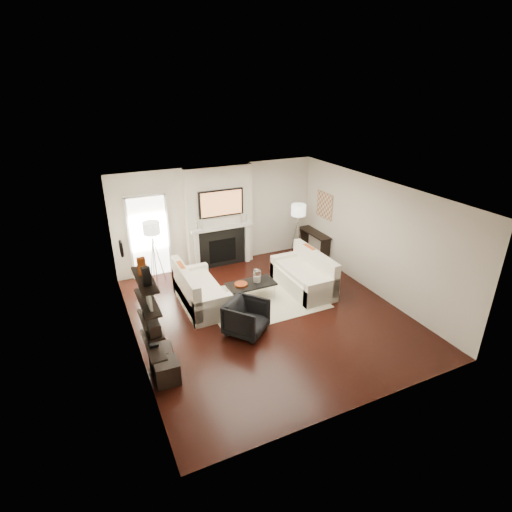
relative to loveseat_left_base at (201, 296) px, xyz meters
name	(u,v)px	position (x,y,z in m)	size (l,w,h in m)	color
room_envelope	(268,258)	(1.17, -1.01, 1.14)	(6.00, 6.00, 6.00)	black
chimney_breast	(220,217)	(1.17, 1.86, 1.14)	(1.80, 0.25, 2.70)	silver
fireplace_surround	(222,248)	(1.17, 1.73, 0.31)	(1.30, 0.02, 1.04)	black
firebox	(223,250)	(1.17, 1.72, 0.24)	(0.75, 0.02, 0.65)	black
mantel_pilaster_l	(197,252)	(0.45, 1.70, 0.34)	(0.12, 0.08, 1.10)	white
mantel_pilaster_r	(247,243)	(1.89, 1.70, 0.34)	(0.12, 0.08, 1.10)	white
mantel_shelf	(222,228)	(1.17, 1.68, 0.91)	(1.70, 0.18, 0.07)	white
tv_body	(221,203)	(1.17, 1.70, 1.57)	(1.20, 0.06, 0.70)	black
tv_screen	(222,203)	(1.17, 1.67, 1.57)	(1.10, 0.01, 0.62)	#BF723F
candlestick_l_tall	(202,224)	(0.62, 1.69, 1.09)	(0.04, 0.04, 0.30)	silver
candlestick_l_short	(197,226)	(0.49, 1.69, 1.06)	(0.04, 0.04, 0.24)	silver
candlestick_r_tall	(241,218)	(1.72, 1.69, 1.09)	(0.04, 0.04, 0.30)	silver
candlestick_r_short	(246,218)	(1.85, 1.69, 1.06)	(0.04, 0.04, 0.24)	silver
hallway_panel	(149,237)	(-0.68, 1.97, 0.84)	(0.90, 0.02, 2.10)	white
door_trim_l	(130,241)	(-1.16, 1.95, 0.84)	(0.06, 0.06, 2.16)	white
door_trim_r	(168,235)	(-0.20, 1.95, 0.84)	(0.06, 0.06, 2.16)	white
door_trim_top	(145,196)	(-0.68, 1.95, 1.92)	(1.02, 0.06, 0.06)	white
rug	(263,299)	(1.35, -0.39, -0.20)	(2.60, 2.00, 0.01)	beige
loveseat_left_base	(201,296)	(0.00, 0.00, 0.00)	(0.85, 1.80, 0.42)	white
loveseat_left_back	(186,287)	(-0.33, 0.00, 0.32)	(0.18, 1.80, 0.80)	white
loveseat_left_arm_n	(213,310)	(0.00, -0.81, 0.09)	(0.85, 0.18, 0.60)	white
loveseat_left_arm_s	(191,278)	(0.00, 0.81, 0.09)	(0.85, 0.18, 0.60)	white
loveseat_left_cushion	(203,286)	(0.05, 0.00, 0.26)	(0.63, 1.44, 0.10)	white
pillow_left_orange	(181,273)	(-0.33, 0.30, 0.52)	(0.10, 0.42, 0.42)	#B94C16
pillow_left_charcoal	(189,285)	(-0.33, -0.30, 0.51)	(0.10, 0.40, 0.40)	black
loveseat_right_base	(302,281)	(2.45, -0.33, 0.00)	(0.85, 1.80, 0.42)	white
loveseat_right_back	(315,267)	(2.79, -0.33, 0.32)	(0.18, 1.80, 0.80)	white
loveseat_right_arm_n	(321,293)	(2.45, -1.14, 0.09)	(0.85, 0.18, 0.60)	white
loveseat_right_arm_s	(286,265)	(2.45, 0.48, 0.09)	(0.85, 0.18, 0.60)	white
loveseat_right_cushion	(301,272)	(2.40, -0.33, 0.26)	(0.63, 1.44, 0.10)	white
pillow_right_orange	(309,254)	(2.79, -0.03, 0.52)	(0.10, 0.42, 0.42)	#B94C16
pillow_right_charcoal	(322,264)	(2.79, -0.63, 0.51)	(0.10, 0.40, 0.40)	black
coffee_table	(251,284)	(1.11, -0.27, 0.19)	(1.10, 0.55, 0.04)	black
coffee_leg_nw	(235,301)	(0.61, -0.49, -0.02)	(0.02, 0.02, 0.38)	silver
coffee_leg_ne	(275,292)	(1.61, -0.49, -0.02)	(0.02, 0.02, 0.38)	silver
coffee_leg_sw	(227,292)	(0.61, -0.05, -0.02)	(0.02, 0.02, 0.38)	silver
coffee_leg_se	(266,284)	(1.61, -0.05, -0.02)	(0.02, 0.02, 0.38)	silver
hurricane_glass	(257,277)	(1.26, -0.27, 0.35)	(0.18, 0.18, 0.31)	white
hurricane_candle	(257,279)	(1.26, -0.27, 0.29)	(0.10, 0.10, 0.15)	white
copper_bowl	(241,284)	(0.86, -0.27, 0.24)	(0.30, 0.30, 0.05)	#A6431B
armchair	(246,316)	(0.48, -1.43, 0.17)	(0.74, 0.69, 0.76)	black
lamp_left_post	(155,260)	(-0.68, 1.51, 0.39)	(0.02, 0.02, 1.20)	silver
lamp_left_shade	(151,228)	(-0.68, 1.51, 1.24)	(0.40, 0.40, 0.30)	white
lamp_left_leg_a	(159,260)	(-0.57, 1.51, 0.39)	(0.02, 0.02, 1.25)	silver
lamp_left_leg_b	(152,259)	(-0.74, 1.61, 0.39)	(0.02, 0.02, 1.25)	silver
lamp_left_leg_c	(154,262)	(-0.74, 1.42, 0.39)	(0.02, 0.02, 1.25)	silver
lamp_right_post	(297,239)	(3.22, 1.26, 0.39)	(0.02, 0.02, 1.20)	silver
lamp_right_shade	(299,210)	(3.22, 1.26, 1.24)	(0.40, 0.40, 0.30)	white
lamp_right_leg_a	(301,239)	(3.33, 1.26, 0.39)	(0.02, 0.02, 1.25)	silver
lamp_right_leg_b	(294,238)	(3.16, 1.35, 0.39)	(0.02, 0.02, 1.25)	silver
lamp_right_leg_c	(297,241)	(3.16, 1.16, 0.39)	(0.02, 0.02, 1.25)	silver
console_top	(315,233)	(3.74, 1.18, 0.52)	(0.35, 1.20, 0.04)	black
console_leg_n	(325,252)	(3.74, 0.63, 0.14)	(0.30, 0.04, 0.71)	black
console_leg_s	(304,239)	(3.74, 1.73, 0.14)	(0.30, 0.04, 0.71)	black
wall_art	(325,205)	(3.90, 1.04, 1.34)	(0.03, 0.70, 0.70)	tan
shelf_bottom	(153,344)	(-1.45, -2.01, 0.49)	(0.25, 1.00, 0.04)	black
shelf_lower	(150,324)	(-1.45, -2.01, 0.89)	(0.25, 1.00, 0.04)	black
shelf_upper	(148,302)	(-1.45, -2.01, 1.29)	(0.25, 1.00, 0.04)	black
shelf_top	(145,279)	(-1.45, -2.01, 1.69)	(0.25, 1.00, 0.04)	black
decor_magfile_a	(146,276)	(-1.45, -2.23, 1.85)	(0.12, 0.10, 0.28)	black
decor_magfile_b	(142,266)	(-1.45, -1.87, 1.85)	(0.12, 0.10, 0.28)	#B94C16
decor_frame_a	(149,301)	(-1.45, -2.20, 1.42)	(0.04, 0.30, 0.22)	white
decor_frame_b	(144,289)	(-1.45, -1.77, 1.40)	(0.04, 0.22, 0.18)	black
decor_wine_rack	(154,328)	(-1.45, -2.34, 1.01)	(0.18, 0.25, 0.20)	black
decor_box_small	(147,313)	(-1.45, -1.81, 0.97)	(0.15, 0.12, 0.12)	black
decor_books	(153,343)	(-1.45, -2.05, 0.53)	(0.14, 0.20, 0.05)	black
decor_box_tall	(148,328)	(-1.45, -1.66, 0.60)	(0.10, 0.10, 0.18)	white
clock_rim	(121,249)	(-1.56, -0.11, 1.49)	(0.34, 0.34, 0.04)	black
clock_face	(123,248)	(-1.54, -0.11, 1.49)	(0.29, 0.29, 0.01)	white
ottoman_near	(161,357)	(-1.30, -1.74, -0.01)	(0.40, 0.40, 0.40)	black
ottoman_far	(167,371)	(-1.30, -2.17, -0.01)	(0.40, 0.40, 0.40)	black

